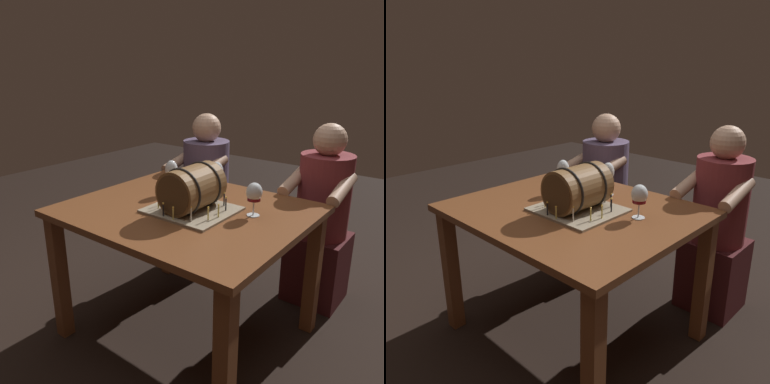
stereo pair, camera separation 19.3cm
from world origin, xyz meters
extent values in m
plane|color=black|center=(0.00, 0.00, 0.00)|extent=(8.00, 8.00, 0.00)
cube|color=brown|center=(0.00, 0.00, 0.73)|extent=(1.19, 1.00, 0.03)
cube|color=brown|center=(-0.53, -0.44, 0.36)|extent=(0.07, 0.07, 0.72)
cube|color=brown|center=(0.53, -0.44, 0.36)|extent=(0.07, 0.07, 0.72)
cube|color=brown|center=(-0.53, 0.44, 0.36)|extent=(0.07, 0.07, 0.72)
cube|color=brown|center=(0.53, 0.44, 0.36)|extent=(0.07, 0.07, 0.72)
cube|color=gray|center=(0.05, -0.02, 0.76)|extent=(0.41, 0.37, 0.01)
cylinder|color=brown|center=(0.05, -0.02, 0.87)|extent=(0.22, 0.30, 0.22)
cylinder|color=#46301B|center=(0.05, -0.17, 0.87)|extent=(0.19, 0.00, 0.19)
cylinder|color=#46301B|center=(0.05, 0.13, 0.87)|extent=(0.19, 0.00, 0.19)
torus|color=black|center=(0.05, -0.10, 0.87)|extent=(0.24, 0.01, 0.24)
torus|color=black|center=(0.05, 0.07, 0.87)|extent=(0.24, 0.01, 0.24)
cylinder|color=#EAD666|center=(0.21, -0.03, 0.79)|extent=(0.01, 0.01, 0.06)
sphere|color=#F9C64C|center=(0.21, -0.03, 0.83)|extent=(0.01, 0.01, 0.01)
cylinder|color=black|center=(0.19, 0.06, 0.80)|extent=(0.01, 0.01, 0.06)
sphere|color=#F9C64C|center=(0.19, 0.06, 0.83)|extent=(0.01, 0.01, 0.01)
cylinder|color=black|center=(0.15, 0.12, 0.80)|extent=(0.01, 0.01, 0.06)
sphere|color=#F9C64C|center=(0.15, 0.12, 0.83)|extent=(0.01, 0.01, 0.01)
cylinder|color=black|center=(0.08, 0.15, 0.80)|extent=(0.01, 0.01, 0.06)
sphere|color=#F9C64C|center=(0.08, 0.15, 0.83)|extent=(0.01, 0.01, 0.01)
cylinder|color=black|center=(0.00, 0.15, 0.79)|extent=(0.01, 0.01, 0.06)
sphere|color=#F9C64C|center=(0.00, 0.15, 0.83)|extent=(0.01, 0.01, 0.01)
cylinder|color=#EAD666|center=(-0.09, 0.09, 0.79)|extent=(0.01, 0.01, 0.06)
sphere|color=#F9C64C|center=(-0.09, 0.09, 0.83)|extent=(0.01, 0.01, 0.01)
cylinder|color=#EAD666|center=(-0.12, 0.03, 0.79)|extent=(0.01, 0.01, 0.06)
sphere|color=#F9C64C|center=(-0.12, 0.03, 0.83)|extent=(0.01, 0.01, 0.01)
cylinder|color=#EAD666|center=(-0.12, -0.07, 0.79)|extent=(0.01, 0.01, 0.06)
sphere|color=#F9C64C|center=(-0.12, -0.07, 0.83)|extent=(0.01, 0.01, 0.01)
cylinder|color=#EAD666|center=(-0.09, -0.12, 0.80)|extent=(0.01, 0.01, 0.07)
sphere|color=#F9C64C|center=(-0.09, -0.12, 0.84)|extent=(0.01, 0.01, 0.01)
cylinder|color=black|center=(0.00, -0.18, 0.79)|extent=(0.01, 0.01, 0.06)
sphere|color=#F9C64C|center=(0.00, -0.18, 0.83)|extent=(0.01, 0.01, 0.01)
cylinder|color=#EAD666|center=(0.07, -0.19, 0.79)|extent=(0.01, 0.01, 0.05)
sphere|color=#F9C64C|center=(0.07, -0.19, 0.82)|extent=(0.01, 0.01, 0.01)
cylinder|color=silver|center=(0.15, -0.15, 0.80)|extent=(0.01, 0.01, 0.07)
sphere|color=#F9C64C|center=(0.15, -0.15, 0.84)|extent=(0.01, 0.01, 0.01)
cylinder|color=#EAD666|center=(0.20, -0.09, 0.79)|extent=(0.01, 0.01, 0.06)
sphere|color=#F9C64C|center=(0.20, -0.09, 0.83)|extent=(0.01, 0.01, 0.01)
cylinder|color=white|center=(0.32, 0.11, 0.75)|extent=(0.06, 0.06, 0.00)
cylinder|color=white|center=(0.32, 0.11, 0.79)|extent=(0.01, 0.01, 0.07)
ellipsoid|color=white|center=(0.32, 0.11, 0.87)|extent=(0.08, 0.08, 0.09)
cylinder|color=maroon|center=(0.32, 0.11, 0.85)|extent=(0.06, 0.06, 0.03)
cylinder|color=white|center=(-0.01, 0.28, 0.75)|extent=(0.07, 0.07, 0.00)
cylinder|color=white|center=(-0.01, 0.28, 0.80)|extent=(0.01, 0.01, 0.08)
ellipsoid|color=white|center=(-0.01, 0.28, 0.89)|extent=(0.07, 0.07, 0.10)
cylinder|color=pink|center=(-0.01, 0.28, 0.85)|extent=(0.06, 0.06, 0.03)
cylinder|color=white|center=(-0.22, 0.14, 0.75)|extent=(0.06, 0.06, 0.00)
cylinder|color=white|center=(-0.22, 0.14, 0.79)|extent=(0.01, 0.01, 0.07)
ellipsoid|color=white|center=(-0.22, 0.14, 0.89)|extent=(0.07, 0.07, 0.11)
cube|color=#372D40|center=(-0.44, 0.77, 0.23)|extent=(0.34, 0.32, 0.45)
cylinder|color=#5B4C6B|center=(-0.44, 0.77, 0.69)|extent=(0.34, 0.34, 0.48)
sphere|color=tan|center=(-0.44, 0.77, 1.03)|extent=(0.20, 0.20, 0.20)
cylinder|color=tan|center=(-0.29, 0.63, 0.79)|extent=(0.07, 0.31, 0.14)
cylinder|color=tan|center=(-0.59, 0.64, 0.79)|extent=(0.07, 0.31, 0.14)
cube|color=#4C1B1E|center=(0.44, 0.77, 0.23)|extent=(0.34, 0.32, 0.45)
cylinder|color=maroon|center=(0.44, 0.77, 0.70)|extent=(0.31, 0.31, 0.51)
sphere|color=tan|center=(0.44, 0.77, 1.04)|extent=(0.19, 0.19, 0.19)
cylinder|color=tan|center=(0.58, 0.64, 0.80)|extent=(0.07, 0.31, 0.14)
cylinder|color=tan|center=(0.30, 0.64, 0.80)|extent=(0.07, 0.31, 0.14)
camera|label=1|loc=(1.17, -1.47, 1.46)|focal=36.44mm
camera|label=2|loc=(1.32, -1.34, 1.46)|focal=36.44mm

